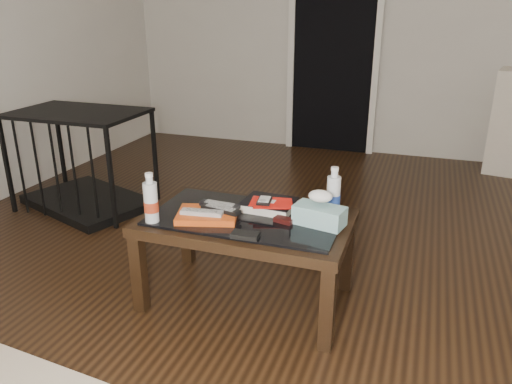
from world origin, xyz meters
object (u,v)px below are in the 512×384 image
coffee_table (247,228)px  water_bottle_right (334,191)px  pet_crate (85,176)px  textbook (269,205)px  water_bottle_left (151,198)px  tissue_box (319,215)px

coffee_table → water_bottle_right: water_bottle_right is taller
pet_crate → textbook: bearing=-2.9°
water_bottle_left → tissue_box: 0.78m
water_bottle_left → water_bottle_right: (0.78, 0.36, 0.00)m
water_bottle_right → tissue_box: size_ratio=1.03×
textbook → water_bottle_left: 0.58m
textbook → water_bottle_right: size_ratio=1.05×
pet_crate → water_bottle_left: (1.17, -1.01, 0.35)m
textbook → water_bottle_right: bearing=11.3°
water_bottle_right → coffee_table: bearing=-157.9°
water_bottle_left → water_bottle_right: same height
water_bottle_left → tissue_box: water_bottle_left is taller
pet_crate → water_bottle_right: bearing=1.5°
coffee_table → water_bottle_right: (0.39, 0.16, 0.18)m
textbook → coffee_table: bearing=-121.4°
coffee_table → pet_crate: bearing=152.9°
water_bottle_left → coffee_table: bearing=27.7°
pet_crate → water_bottle_right: pet_crate is taller
coffee_table → tissue_box: 0.37m
coffee_table → tissue_box: size_ratio=4.35×
tissue_box → water_bottle_left: bearing=-152.1°
coffee_table → water_bottle_left: (-0.39, -0.21, 0.18)m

